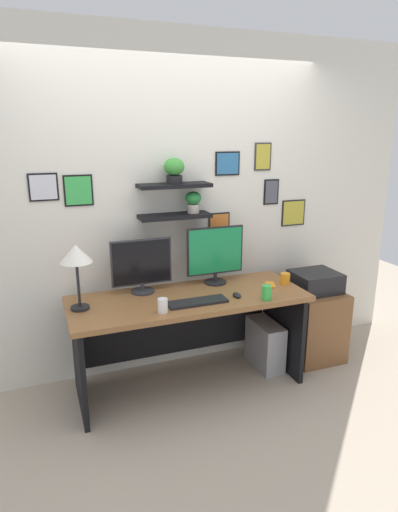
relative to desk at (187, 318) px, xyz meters
The scene contains 15 objects.
ground_plane 0.55m from the desk, 90.00° to the right, with size 8.00×8.00×0.00m, color tan.
back_wall_assembly 0.89m from the desk, 89.42° to the left, with size 4.40×0.24×2.70m.
desk is the anchor object (origin of this frame).
monitor_left 0.54m from the desk, 152.13° to the left, with size 0.47×0.18×0.42m.
monitor_right 0.57m from the desk, 27.88° to the left, with size 0.48×0.18×0.47m.
keyboard 0.30m from the desk, 87.05° to the right, with size 0.44×0.14×0.02m, color black.
computer_mouse 0.44m from the desk, 30.58° to the right, with size 0.06×0.09×0.03m, color black.
desk_lamp 0.98m from the desk, behind, with size 0.22×0.22×0.46m.
cell_phone 0.73m from the desk, ahead, with size 0.07×0.14×0.01m, color orange.
coffee_mug 0.86m from the desk, ahead, with size 0.08×0.08×0.09m, color orange.
pen_cup 0.46m from the desk, 133.83° to the right, with size 0.07×0.07×0.10m, color white.
water_cup 0.66m from the desk, 32.18° to the right, with size 0.07×0.07×0.11m, color green.
drawer_cabinet 1.20m from the desk, ahead, with size 0.44×0.50×0.61m, color brown.
printer 1.19m from the desk, ahead, with size 0.38×0.34×0.17m, color black.
computer_tower_right 0.78m from the desk, ahead, with size 0.18×0.40×0.40m, color #99999E.
Camera 1 is at (-1.03, -2.91, 1.94)m, focal length 30.74 mm.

